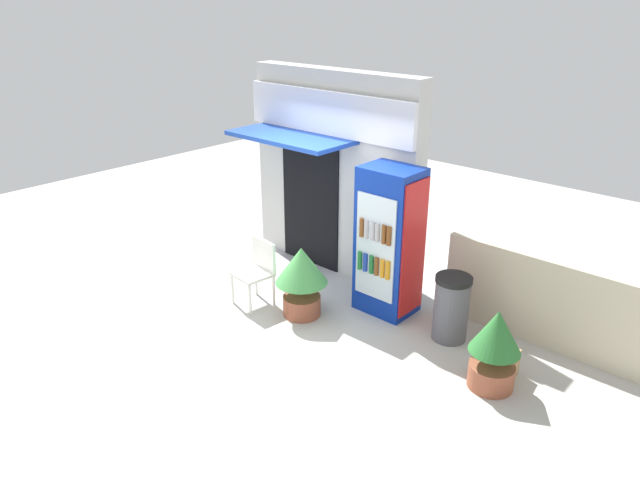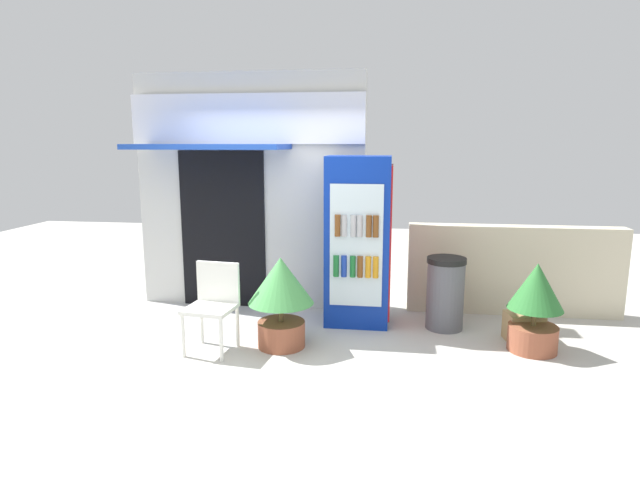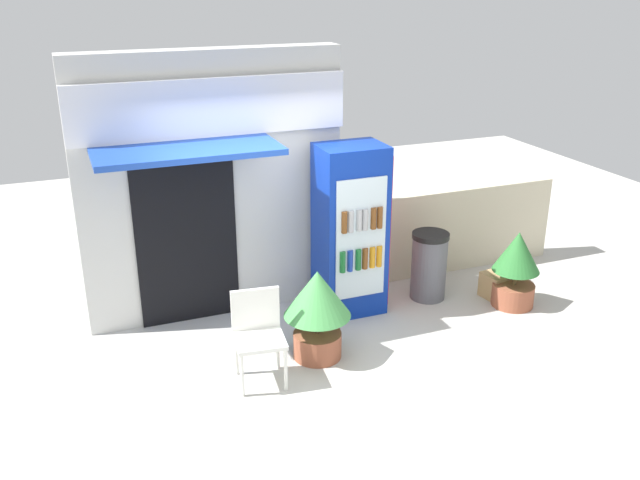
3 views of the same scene
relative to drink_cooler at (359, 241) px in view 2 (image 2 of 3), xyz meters
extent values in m
plane|color=beige|center=(-0.87, -1.07, -0.98)|extent=(16.00, 16.00, 0.00)
cube|color=silver|center=(-1.41, 0.58, 0.50)|extent=(2.90, 0.29, 2.95)
cube|color=white|center=(-1.41, 0.39, 1.40)|extent=(2.90, 0.08, 0.60)
cube|color=#1E47B2|center=(-1.76, 0.01, 1.07)|extent=(1.81, 0.84, 0.06)
cube|color=black|center=(-1.76, 0.42, 0.02)|extent=(1.10, 0.03, 2.00)
cube|color=#0C2D9E|center=(-0.01, 0.01, 0.00)|extent=(0.73, 0.56, 1.95)
cube|color=silver|center=(-0.01, -0.28, 0.00)|extent=(0.58, 0.02, 1.37)
cube|color=red|center=(0.37, 0.01, 0.00)|extent=(0.02, 0.51, 1.76)
cylinder|color=#196B2D|center=(-0.23, -0.30, -0.23)|extent=(0.06, 0.06, 0.24)
cylinder|color=#1938A5|center=(-0.14, -0.30, -0.23)|extent=(0.06, 0.06, 0.24)
cylinder|color=#196B2D|center=(-0.04, -0.30, -0.23)|extent=(0.06, 0.06, 0.24)
cylinder|color=brown|center=(0.04, -0.30, -0.23)|extent=(0.06, 0.06, 0.24)
cylinder|color=orange|center=(0.13, -0.30, -0.23)|extent=(0.06, 0.06, 0.24)
cylinder|color=orange|center=(0.21, -0.30, -0.23)|extent=(0.06, 0.06, 0.24)
cylinder|color=brown|center=(-0.21, -0.30, 0.23)|extent=(0.06, 0.06, 0.24)
cylinder|color=#B2B2B7|center=(-0.14, -0.30, 0.23)|extent=(0.06, 0.06, 0.24)
cylinder|color=#B2B2B7|center=(-0.04, -0.30, 0.23)|extent=(0.06, 0.06, 0.24)
cylinder|color=#B2B2B7|center=(0.03, -0.30, 0.23)|extent=(0.06, 0.06, 0.24)
cylinder|color=brown|center=(0.13, -0.30, 0.23)|extent=(0.06, 0.06, 0.24)
cylinder|color=brown|center=(0.20, -0.30, 0.23)|extent=(0.06, 0.06, 0.24)
cylinder|color=white|center=(-1.64, -1.26, -0.76)|extent=(0.04, 0.04, 0.44)
cylinder|color=white|center=(-1.23, -1.31, -0.76)|extent=(0.04, 0.04, 0.44)
cylinder|color=white|center=(-1.59, -0.88, -0.76)|extent=(0.04, 0.04, 0.44)
cylinder|color=white|center=(-1.19, -0.93, -0.76)|extent=(0.04, 0.04, 0.44)
cube|color=white|center=(-1.41, -1.10, -0.52)|extent=(0.51, 0.49, 0.04)
cube|color=white|center=(-1.39, -0.90, -0.29)|extent=(0.46, 0.10, 0.42)
cylinder|color=#995138|center=(-0.74, -0.85, -0.84)|extent=(0.49, 0.49, 0.27)
cylinder|color=brown|center=(-0.74, -0.85, -0.61)|extent=(0.05, 0.05, 0.20)
cone|color=#47994C|center=(-0.74, -0.85, -0.27)|extent=(0.68, 0.68, 0.48)
cylinder|color=#995138|center=(1.83, -0.62, -0.84)|extent=(0.49, 0.49, 0.27)
cylinder|color=brown|center=(1.83, -0.62, -0.62)|extent=(0.05, 0.05, 0.18)
cone|color=#2D7533|center=(1.83, -0.62, -0.29)|extent=(0.54, 0.54, 0.47)
cylinder|color=#595960|center=(1.00, -0.07, -0.59)|extent=(0.42, 0.42, 0.77)
cylinder|color=black|center=(1.00, -0.07, -0.18)|extent=(0.44, 0.44, 0.06)
cube|color=beige|center=(1.87, 0.60, -0.43)|extent=(2.57, 0.24, 1.10)
cube|color=tan|center=(1.80, -0.36, -0.82)|extent=(0.40, 0.35, 0.31)
camera|label=1|loc=(4.00, -5.77, 2.95)|focal=33.37mm
camera|label=2|loc=(0.37, -5.88, 1.12)|focal=29.13mm
camera|label=3|loc=(-2.94, -6.52, 2.69)|focal=38.33mm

